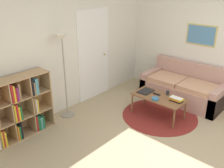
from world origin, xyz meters
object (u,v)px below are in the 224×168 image
floor_lamp (63,52)px  cup (168,93)px  laptop (146,91)px  bowl (155,99)px  bookshelf (16,109)px  coffee_table (159,98)px  couch (184,88)px

floor_lamp → cup: 2.20m
laptop → bowl: 0.40m
bookshelf → coffee_table: size_ratio=1.10×
floor_lamp → couch: floor_lamp is taller
cup → couch: bearing=2.7°
coffee_table → bowl: bearing=-171.3°
cup → laptop: bearing=112.1°
coffee_table → laptop: bearing=86.2°
floor_lamp → coffee_table: bearing=-49.2°
bookshelf → couch: bookshelf is taller
couch → cup: couch is taller
coffee_table → cup: (0.19, -0.09, 0.09)m
couch → cup: size_ratio=20.50×
bookshelf → coffee_table: (2.23, -1.45, -0.14)m
floor_lamp → cup: (1.39, -1.47, -0.85)m
bookshelf → cup: (2.42, -1.53, -0.06)m
bookshelf → coffee_table: bearing=-32.9°
coffee_table → couch: bearing=-2.6°
laptop → floor_lamp: bearing=138.9°
bookshelf → cup: size_ratio=13.14×
floor_lamp → bowl: bearing=-53.9°
laptop → bowl: size_ratio=2.38×
couch → laptop: 1.08m
cup → bowl: bearing=170.4°
coffee_table → cup: size_ratio=11.97×
floor_lamp → cup: size_ratio=19.16×
coffee_table → cup: 0.22m
floor_lamp → bowl: floor_lamp is taller
floor_lamp → laptop: size_ratio=5.02×
bookshelf → couch: (3.26, -1.49, -0.25)m
coffee_table → bookshelf: bearing=147.1°
couch → laptop: bearing=159.8°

